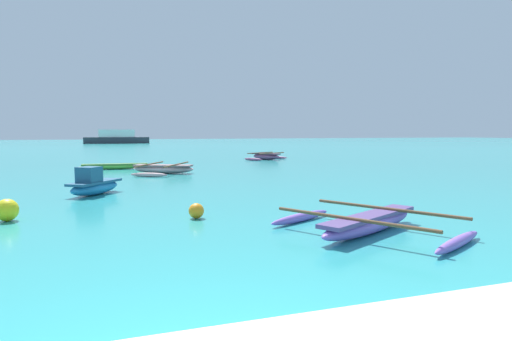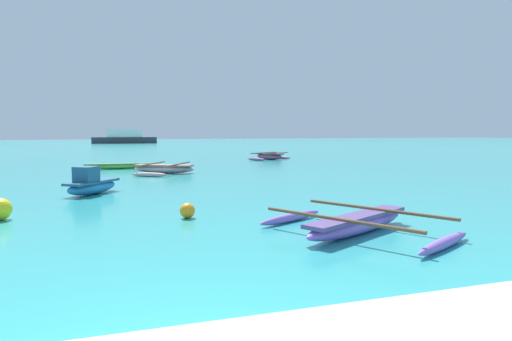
{
  "view_description": "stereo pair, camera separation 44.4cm",
  "coord_description": "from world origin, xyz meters",
  "px_view_note": "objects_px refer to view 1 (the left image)",
  "views": [
    {
      "loc": [
        -0.93,
        -3.32,
        2.07
      ],
      "look_at": [
        6.18,
        16.61,
        0.25
      ],
      "focal_mm": 32.0,
      "sensor_mm": 36.0,
      "label": 1
    },
    {
      "loc": [
        -0.51,
        -3.46,
        2.07
      ],
      "look_at": [
        6.18,
        16.61,
        0.25
      ],
      "focal_mm": 32.0,
      "sensor_mm": 36.0,
      "label": 2
    }
  ],
  "objects_px": {
    "mooring_buoy_1": "(196,211)",
    "mooring_buoy_2": "(7,210)",
    "moored_boat_2": "(94,185)",
    "moored_boat_4": "(370,223)",
    "distant_ferry": "(117,138)",
    "moored_boat_1": "(266,156)",
    "moored_boat_0": "(163,169)",
    "moored_boat_3": "(115,166)"
  },
  "relations": [
    {
      "from": "moored_boat_4",
      "to": "moored_boat_3",
      "type": "bearing_deg",
      "value": 75.03
    },
    {
      "from": "moored_boat_0",
      "to": "moored_boat_2",
      "type": "distance_m",
      "value": 7.64
    },
    {
      "from": "moored_boat_0",
      "to": "moored_boat_3",
      "type": "bearing_deg",
      "value": 150.99
    },
    {
      "from": "mooring_buoy_1",
      "to": "mooring_buoy_2",
      "type": "bearing_deg",
      "value": 164.7
    },
    {
      "from": "moored_boat_0",
      "to": "moored_boat_3",
      "type": "distance_m",
      "value": 3.95
    },
    {
      "from": "moored_boat_2",
      "to": "mooring_buoy_1",
      "type": "bearing_deg",
      "value": -119.8
    },
    {
      "from": "moored_boat_2",
      "to": "mooring_buoy_1",
      "type": "relative_size",
      "value": 6.15
    },
    {
      "from": "moored_boat_2",
      "to": "distant_ferry",
      "type": "relative_size",
      "value": 0.21
    },
    {
      "from": "moored_boat_1",
      "to": "mooring_buoy_1",
      "type": "xyz_separation_m",
      "value": [
        -9.61,
        -20.53,
        -0.06
      ]
    },
    {
      "from": "moored_boat_0",
      "to": "moored_boat_4",
      "type": "xyz_separation_m",
      "value": [
        2.06,
        -14.8,
        -0.03
      ]
    },
    {
      "from": "moored_boat_3",
      "to": "mooring_buoy_2",
      "type": "bearing_deg",
      "value": -99.0
    },
    {
      "from": "moored_boat_1",
      "to": "moored_boat_4",
      "type": "relative_size",
      "value": 0.83
    },
    {
      "from": "moored_boat_3",
      "to": "mooring_buoy_1",
      "type": "bearing_deg",
      "value": -82.7
    },
    {
      "from": "moored_boat_4",
      "to": "mooring_buoy_1",
      "type": "bearing_deg",
      "value": 109.89
    },
    {
      "from": "moored_boat_2",
      "to": "moored_boat_4",
      "type": "bearing_deg",
      "value": -109.8
    },
    {
      "from": "moored_boat_0",
      "to": "distant_ferry",
      "type": "height_order",
      "value": "distant_ferry"
    },
    {
      "from": "mooring_buoy_1",
      "to": "distant_ferry",
      "type": "relative_size",
      "value": 0.03
    },
    {
      "from": "mooring_buoy_2",
      "to": "moored_boat_4",
      "type": "bearing_deg",
      "value": -28.23
    },
    {
      "from": "mooring_buoy_2",
      "to": "moored_boat_1",
      "type": "bearing_deg",
      "value": 54.54
    },
    {
      "from": "moored_boat_0",
      "to": "mooring_buoy_1",
      "type": "relative_size",
      "value": 11.62
    },
    {
      "from": "mooring_buoy_1",
      "to": "moored_boat_3",
      "type": "bearing_deg",
      "value": 94.41
    },
    {
      "from": "moored_boat_1",
      "to": "moored_boat_3",
      "type": "relative_size",
      "value": 0.93
    },
    {
      "from": "mooring_buoy_1",
      "to": "moored_boat_2",
      "type": "bearing_deg",
      "value": 113.89
    },
    {
      "from": "moored_boat_4",
      "to": "mooring_buoy_2",
      "type": "xyz_separation_m",
      "value": [
        -7.2,
        3.87,
        0.06
      ]
    },
    {
      "from": "moored_boat_1",
      "to": "distant_ferry",
      "type": "bearing_deg",
      "value": 158.58
    },
    {
      "from": "moored_boat_2",
      "to": "moored_boat_3",
      "type": "bearing_deg",
      "value": 30.2
    },
    {
      "from": "moored_boat_0",
      "to": "moored_boat_2",
      "type": "bearing_deg",
      "value": -86.78
    },
    {
      "from": "moored_boat_1",
      "to": "moored_boat_0",
      "type": "bearing_deg",
      "value": -76.25
    },
    {
      "from": "mooring_buoy_2",
      "to": "distant_ferry",
      "type": "height_order",
      "value": "distant_ferry"
    },
    {
      "from": "moored_boat_1",
      "to": "moored_boat_3",
      "type": "height_order",
      "value": "moored_boat_1"
    },
    {
      "from": "moored_boat_3",
      "to": "mooring_buoy_2",
      "type": "xyz_separation_m",
      "value": [
        -3.0,
        -14.26,
        0.08
      ]
    },
    {
      "from": "moored_boat_4",
      "to": "moored_boat_1",
      "type": "bearing_deg",
      "value": 46.14
    },
    {
      "from": "moored_boat_1",
      "to": "distant_ferry",
      "type": "relative_size",
      "value": 0.33
    },
    {
      "from": "moored_boat_0",
      "to": "mooring_buoy_2",
      "type": "distance_m",
      "value": 12.09
    },
    {
      "from": "mooring_buoy_1",
      "to": "distant_ferry",
      "type": "xyz_separation_m",
      "value": [
        1.51,
        71.22,
        0.78
      ]
    },
    {
      "from": "moored_boat_4",
      "to": "mooring_buoy_2",
      "type": "relative_size",
      "value": 8.19
    },
    {
      "from": "moored_boat_0",
      "to": "mooring_buoy_1",
      "type": "height_order",
      "value": "moored_boat_0"
    },
    {
      "from": "moored_boat_3",
      "to": "moored_boat_4",
      "type": "bearing_deg",
      "value": -74.08
    },
    {
      "from": "moored_boat_2",
      "to": "moored_boat_3",
      "type": "height_order",
      "value": "moored_boat_2"
    },
    {
      "from": "moored_boat_2",
      "to": "moored_boat_4",
      "type": "relative_size",
      "value": 0.53
    },
    {
      "from": "moored_boat_3",
      "to": "moored_boat_4",
      "type": "height_order",
      "value": "moored_boat_4"
    },
    {
      "from": "mooring_buoy_1",
      "to": "mooring_buoy_2",
      "type": "height_order",
      "value": "mooring_buoy_2"
    }
  ]
}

